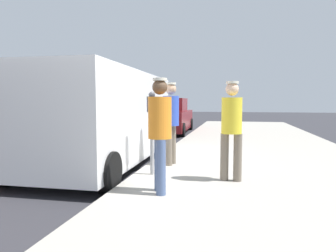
{
  "coord_description": "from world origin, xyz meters",
  "views": [
    {
      "loc": [
        2.81,
        -5.04,
        1.49
      ],
      "look_at": [
        1.65,
        0.28,
        1.05
      ],
      "focal_mm": 32.47,
      "sensor_mm": 36.0,
      "label": 1
    }
  ],
  "objects_px": {
    "pedestrian_in_orange": "(160,128)",
    "parked_sedan_ahead": "(169,117)",
    "parked_van": "(105,116)",
    "parking_meter_near": "(152,119)",
    "pedestrian_in_yellow": "(232,124)",
    "pedestrian_in_blue": "(171,118)"
  },
  "relations": [
    {
      "from": "parking_meter_near",
      "to": "pedestrian_in_orange",
      "type": "distance_m",
      "value": 1.15
    },
    {
      "from": "parking_meter_near",
      "to": "parked_sedan_ahead",
      "type": "relative_size",
      "value": 0.34
    },
    {
      "from": "pedestrian_in_orange",
      "to": "parked_sedan_ahead",
      "type": "bearing_deg",
      "value": 101.37
    },
    {
      "from": "pedestrian_in_orange",
      "to": "pedestrian_in_yellow",
      "type": "bearing_deg",
      "value": 42.48
    },
    {
      "from": "pedestrian_in_orange",
      "to": "parked_sedan_ahead",
      "type": "xyz_separation_m",
      "value": [
        -2.01,
        9.98,
        -0.36
      ]
    },
    {
      "from": "parking_meter_near",
      "to": "pedestrian_in_orange",
      "type": "bearing_deg",
      "value": -68.92
    },
    {
      "from": "pedestrian_in_blue",
      "to": "parked_van",
      "type": "height_order",
      "value": "parked_van"
    },
    {
      "from": "parking_meter_near",
      "to": "parked_van",
      "type": "bearing_deg",
      "value": 139.38
    },
    {
      "from": "pedestrian_in_yellow",
      "to": "parked_van",
      "type": "bearing_deg",
      "value": 153.97
    },
    {
      "from": "parking_meter_near",
      "to": "pedestrian_in_yellow",
      "type": "height_order",
      "value": "pedestrian_in_yellow"
    },
    {
      "from": "pedestrian_in_orange",
      "to": "pedestrian_in_yellow",
      "type": "xyz_separation_m",
      "value": [
        1.01,
        0.93,
        -0.0
      ]
    },
    {
      "from": "pedestrian_in_orange",
      "to": "pedestrian_in_blue",
      "type": "bearing_deg",
      "value": 97.21
    },
    {
      "from": "parked_van",
      "to": "parked_sedan_ahead",
      "type": "relative_size",
      "value": 1.17
    },
    {
      "from": "parking_meter_near",
      "to": "pedestrian_in_orange",
      "type": "relative_size",
      "value": 0.91
    },
    {
      "from": "parking_meter_near",
      "to": "pedestrian_in_blue",
      "type": "bearing_deg",
      "value": 80.57
    },
    {
      "from": "parked_sedan_ahead",
      "to": "pedestrian_in_yellow",
      "type": "bearing_deg",
      "value": -71.56
    },
    {
      "from": "pedestrian_in_blue",
      "to": "pedestrian_in_yellow",
      "type": "distance_m",
      "value": 1.67
    },
    {
      "from": "pedestrian_in_yellow",
      "to": "parked_sedan_ahead",
      "type": "xyz_separation_m",
      "value": [
        -3.02,
        9.05,
        -0.36
      ]
    },
    {
      "from": "pedestrian_in_orange",
      "to": "parked_sedan_ahead",
      "type": "relative_size",
      "value": 0.38
    },
    {
      "from": "pedestrian_in_blue",
      "to": "parked_sedan_ahead",
      "type": "relative_size",
      "value": 0.39
    },
    {
      "from": "parked_van",
      "to": "parked_sedan_ahead",
      "type": "distance_m",
      "value": 7.64
    },
    {
      "from": "pedestrian_in_yellow",
      "to": "parked_van",
      "type": "height_order",
      "value": "parked_van"
    }
  ]
}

